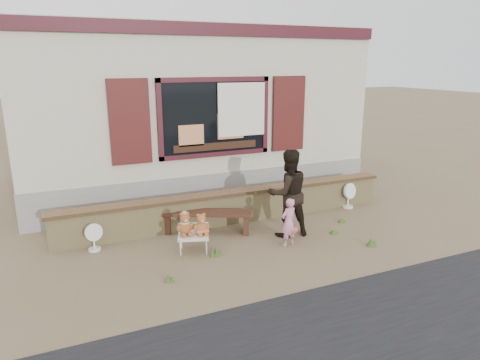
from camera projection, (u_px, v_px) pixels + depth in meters
name	position (u px, v px, depth m)	size (l,w,h in m)	color
ground	(253.00, 239.00, 7.99)	(80.00, 80.00, 0.00)	brown
shopfront	(182.00, 109.00, 11.43)	(8.04, 5.13, 4.00)	#B0A98E
brick_wall	(232.00, 206.00, 8.78)	(7.10, 0.36, 0.67)	tan
bench	(207.00, 217.00, 8.23)	(1.70, 1.05, 0.44)	#351C12
folding_chair	(193.00, 236.00, 7.40)	(0.64, 0.60, 0.32)	beige
teddy_bear_left	(185.00, 223.00, 7.33)	(0.30, 0.26, 0.42)	brown
teddy_bear_right	(201.00, 223.00, 7.36)	(0.28, 0.25, 0.39)	brown
child	(289.00, 222.00, 7.60)	(0.32, 0.21, 0.89)	pink
adult	(288.00, 193.00, 7.98)	(0.81, 0.63, 1.67)	black
fan_left	(93.00, 237.00, 7.46)	(0.32, 0.21, 0.50)	white
fan_right	(348.00, 195.00, 9.67)	(0.37, 0.24, 0.58)	white
grass_tufts	(288.00, 245.00, 7.59)	(4.03, 1.34, 0.15)	#3A5020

